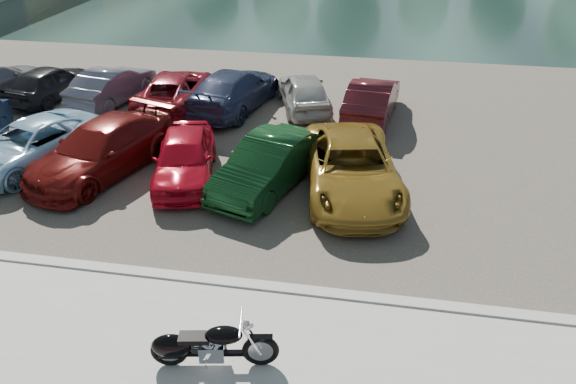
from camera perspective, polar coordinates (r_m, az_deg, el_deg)
ground at (r=11.02m, az=-3.73°, el=-16.53°), size 200.00×200.00×0.00m
kerb at (r=12.40m, az=-1.60°, el=-9.74°), size 60.00×0.30×0.14m
parking_lot at (r=20.10m, az=3.50°, el=6.44°), size 60.00×18.00×0.04m
motorcycle at (r=10.55m, az=-8.69°, el=-15.18°), size 2.31×0.83×1.05m
car_2 at (r=18.90m, az=-24.74°, el=4.39°), size 3.77×5.34×1.35m
car_3 at (r=17.61m, az=-18.40°, el=4.17°), size 3.59×5.60×1.51m
car_4 at (r=16.61m, az=-10.48°, el=3.51°), size 2.64×4.45×1.42m
car_5 at (r=15.87m, az=-1.99°, el=2.83°), size 2.85×4.71×1.47m
car_6 at (r=15.72m, az=6.49°, el=2.45°), size 3.52×5.80×1.50m
car_8 at (r=24.45m, az=-23.04°, el=10.21°), size 2.30×4.27×1.38m
car_9 at (r=23.26m, az=-17.41°, el=10.31°), size 2.20×4.40×1.39m
car_10 at (r=22.25m, az=-11.38°, el=10.17°), size 2.60×5.01×1.35m
car_11 at (r=21.66m, az=-5.53°, el=10.31°), size 3.01×5.49×1.51m
car_12 at (r=21.54m, az=1.62°, el=10.16°), size 2.86×4.39×1.39m
car_13 at (r=20.90m, az=8.52°, el=9.29°), size 2.03×4.54×1.45m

